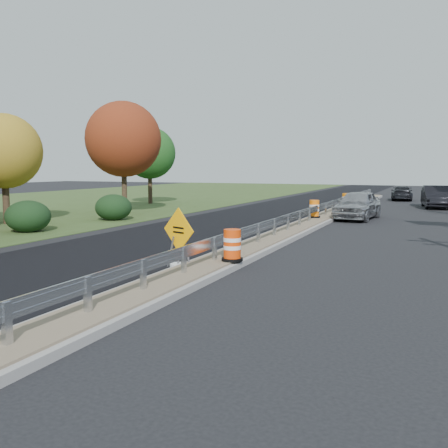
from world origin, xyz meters
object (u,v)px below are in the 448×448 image
at_px(car_dark_far, 402,193).
at_px(caution_sign, 179,253).
at_px(car_dark_mid, 436,197).
at_px(barrel_median_far, 346,200).
at_px(barrel_median_near, 232,246).
at_px(barrel_median_mid, 314,209).
at_px(car_silver, 358,205).

bearing_deg(car_dark_far, caution_sign, 78.53).
bearing_deg(car_dark_mid, caution_sign, -110.88).
height_order(caution_sign, barrel_median_far, caution_sign).
relative_size(barrel_median_near, car_dark_far, 0.21).
distance_m(barrel_median_mid, car_dark_far, 21.41).
bearing_deg(caution_sign, car_dark_far, 104.73).
bearing_deg(barrel_median_far, barrel_median_near, -88.38).
bearing_deg(barrel_median_far, barrel_median_mid, -90.71).
bearing_deg(car_dark_mid, barrel_median_mid, -122.27).
distance_m(car_silver, car_dark_far, 18.85).
xyz_separation_m(caution_sign, barrel_median_far, (0.79, 23.94, 0.20)).
xyz_separation_m(barrel_median_mid, barrel_median_far, (0.12, 9.34, -0.03)).
distance_m(caution_sign, car_dark_far, 35.98).
bearing_deg(car_dark_mid, car_silver, -118.18).
bearing_deg(barrel_median_mid, caution_sign, -92.65).
bearing_deg(car_dark_mid, car_dark_far, 103.47).
bearing_deg(barrel_median_near, barrel_median_far, 91.62).
height_order(barrel_median_near, car_dark_far, car_dark_far).
distance_m(car_silver, car_dark_mid, 11.49).
bearing_deg(caution_sign, barrel_median_far, 108.97).
xyz_separation_m(caution_sign, car_dark_mid, (6.86, 27.67, 0.36)).
height_order(barrel_median_near, car_silver, car_silver).
bearing_deg(barrel_median_mid, car_silver, 49.42).
bearing_deg(car_silver, barrel_median_mid, -125.54).
distance_m(caution_sign, barrel_median_far, 23.95).
bearing_deg(barrel_median_mid, car_dark_mid, 64.69).
bearing_deg(barrel_median_mid, barrel_median_near, -86.81).
relative_size(barrel_median_mid, car_dark_far, 0.22).
xyz_separation_m(caution_sign, car_silver, (2.70, 16.96, 0.38)).
distance_m(caution_sign, car_silver, 17.18).
xyz_separation_m(caution_sign, barrel_median_mid, (0.68, 14.59, 0.23)).
bearing_deg(caution_sign, barrel_median_near, 47.05).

